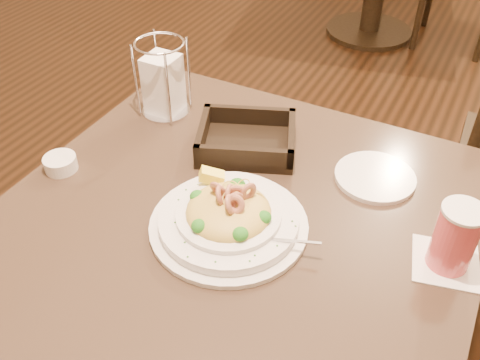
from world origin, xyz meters
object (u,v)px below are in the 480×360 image
at_px(main_table, 236,292).
at_px(drink_glass, 455,238).
at_px(pasta_bowl, 229,217).
at_px(side_plate, 375,177).
at_px(bread_basket, 247,141).
at_px(napkin_caddy, 163,83).
at_px(butter_ramekin, 60,163).

height_order(main_table, drink_glass, drink_glass).
relative_size(pasta_bowl, side_plate, 1.97).
bearing_deg(main_table, bread_basket, 111.33).
height_order(main_table, napkin_caddy, napkin_caddy).
bearing_deg(main_table, butter_ramekin, -174.44).
bearing_deg(side_plate, main_table, -130.82).
height_order(pasta_bowl, side_plate, pasta_bowl).
distance_m(bread_basket, napkin_caddy, 0.26).
bearing_deg(side_plate, pasta_bowl, -127.50).
xyz_separation_m(bread_basket, napkin_caddy, (-0.25, 0.05, 0.06)).
height_order(drink_glass, butter_ramekin, drink_glass).
distance_m(napkin_caddy, side_plate, 0.54).
height_order(pasta_bowl, drink_glass, drink_glass).
xyz_separation_m(pasta_bowl, drink_glass, (0.38, 0.10, 0.04)).
height_order(bread_basket, side_plate, bread_basket).
bearing_deg(drink_glass, side_plate, 136.60).
xyz_separation_m(pasta_bowl, butter_ramekin, (-0.40, -0.01, -0.01)).
bearing_deg(bread_basket, side_plate, 5.65).
height_order(drink_glass, side_plate, drink_glass).
bearing_deg(napkin_caddy, butter_ramekin, -103.96).
bearing_deg(pasta_bowl, main_table, 92.57).
height_order(napkin_caddy, butter_ramekin, napkin_caddy).
height_order(pasta_bowl, napkin_caddy, napkin_caddy).
relative_size(pasta_bowl, drink_glass, 2.41).
xyz_separation_m(main_table, butter_ramekin, (-0.40, -0.04, 0.24)).
bearing_deg(butter_ramekin, drink_glass, 7.83).
bearing_deg(butter_ramekin, pasta_bowl, 1.53).
height_order(bread_basket, napkin_caddy, napkin_caddy).
bearing_deg(pasta_bowl, side_plate, 52.50).
xyz_separation_m(drink_glass, bread_basket, (-0.47, 0.14, -0.04)).
xyz_separation_m(bread_basket, butter_ramekin, (-0.32, -0.25, -0.01)).
relative_size(drink_glass, side_plate, 0.82).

